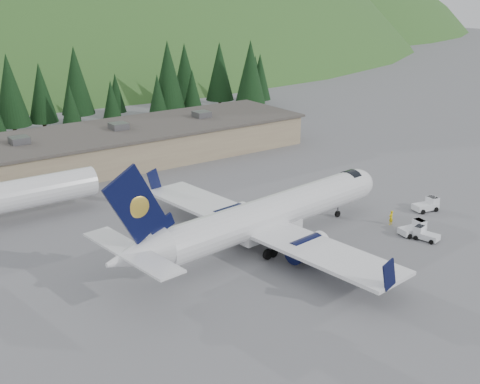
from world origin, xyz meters
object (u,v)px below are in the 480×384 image
terminal_building (89,150)px  ramp_worker (391,218)px  baggage_tug_c (424,234)px  baggage_tug_a (414,228)px  baggage_tug_b (427,205)px  airliner (266,217)px

terminal_building → ramp_worker: (19.18, -42.05, -1.77)m
baggage_tug_c → terminal_building: size_ratio=0.04×
ramp_worker → terminal_building: bearing=-68.2°
baggage_tug_c → terminal_building: (-18.84, 47.05, 1.99)m
baggage_tug_a → baggage_tug_b: baggage_tug_b is taller
terminal_building → ramp_worker: terminal_building is taller
airliner → baggage_tug_a: airliner is taller
baggage_tug_b → baggage_tug_c: (-7.50, -5.49, -0.10)m
airliner → terminal_building: bearing=89.3°
airliner → baggage_tug_c: 17.55m
ramp_worker → baggage_tug_c: bearing=83.4°
baggage_tug_a → ramp_worker: size_ratio=1.84×
baggage_tug_b → ramp_worker: ramp_worker is taller
baggage_tug_a → ramp_worker: ramp_worker is taller
airliner → baggage_tug_c: size_ratio=12.67×
airliner → ramp_worker: 15.90m
baggage_tug_c → airliner: bearing=45.5°
baggage_tug_c → ramp_worker: bearing=-17.5°
baggage_tug_b → baggage_tug_c: 9.30m
airliner → baggage_tug_a: (15.16, -7.31, -2.52)m
baggage_tug_c → terminal_building: bearing=8.2°
baggage_tug_b → terminal_building: 49.24m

